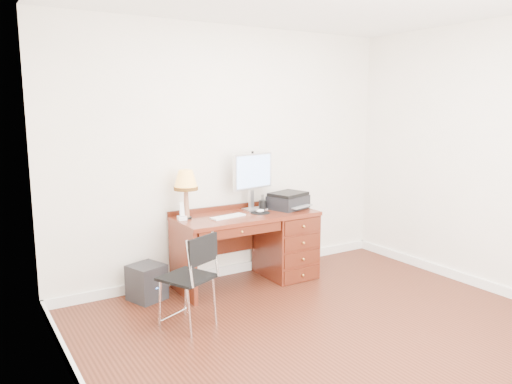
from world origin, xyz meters
TOP-DOWN VIEW (x-y plane):
  - ground at (0.00, 0.00)m, footprint 4.00×4.00m
  - room_shell at (0.00, 0.63)m, footprint 4.00×4.00m
  - desk at (0.32, 1.40)m, footprint 1.50×0.67m
  - monitor at (0.18, 1.56)m, footprint 0.53×0.22m
  - keyboard at (-0.24, 1.36)m, footprint 0.39×0.17m
  - mouse_pad at (0.15, 1.36)m, footprint 0.20×0.20m
  - printer at (0.54, 1.41)m, footprint 0.48×0.42m
  - leg_lamp at (-0.62, 1.52)m, footprint 0.24×0.24m
  - phone at (-0.68, 1.50)m, footprint 0.09×0.09m
  - pen_cup at (0.26, 1.49)m, footprint 0.08×0.08m
  - chair at (-0.97, 0.69)m, footprint 0.51×0.52m
  - equipment_box at (-1.07, 1.50)m, footprint 0.38×0.38m

SIDE VIEW (x-z plane):
  - ground at x=0.00m, z-range 0.00..0.00m
  - room_shell at x=0.00m, z-range -1.95..2.05m
  - equipment_box at x=-1.07m, z-range 0.00..0.35m
  - desk at x=0.32m, z-range 0.04..0.79m
  - chair at x=-0.97m, z-range 0.09..0.90m
  - keyboard at x=-0.24m, z-range 0.75..0.76m
  - mouse_pad at x=0.15m, z-range 0.74..0.78m
  - phone at x=-0.68m, z-range 0.71..0.89m
  - pen_cup at x=0.26m, z-range 0.75..0.85m
  - printer at x=0.54m, z-range 0.75..0.93m
  - leg_lamp at x=-0.62m, z-range 0.86..1.35m
  - monitor at x=0.18m, z-range 0.83..1.44m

